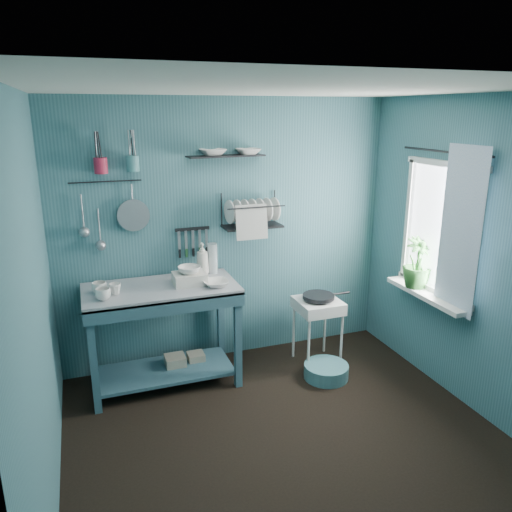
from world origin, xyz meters
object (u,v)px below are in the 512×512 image
object	(u,v)px
utensil_cup_magenta	(101,166)
mug_mid	(115,289)
utensil_cup_teal	(133,163)
storage_tin_small	(196,363)
mug_left	(103,294)
wash_tub	(190,279)
floor_basin	(326,371)
frying_pan	(318,296)
potted_plant	(418,263)
work_counter	(164,336)
dish_rack	(252,210)
water_bottle	(213,258)
hotplate_stand	(317,331)
colander	(133,215)
mug_right	(99,288)
storage_tin_large	(175,367)
soap_bottle	(202,259)

from	to	relation	value
utensil_cup_magenta	mug_mid	bearing A→B (deg)	-87.62
utensil_cup_teal	storage_tin_small	xyz separation A→B (m)	(0.44, -0.20, -1.84)
mug_left	wash_tub	world-z (taller)	wash_tub
floor_basin	frying_pan	bearing A→B (deg)	80.43
utensil_cup_teal	potted_plant	xyz separation A→B (m)	(2.36, -0.81, -0.88)
floor_basin	work_counter	bearing A→B (deg)	163.66
mug_left	mug_mid	world-z (taller)	mug_left
mug_mid	wash_tub	distance (m)	0.63
wash_tub	potted_plant	bearing A→B (deg)	-14.44
dish_rack	water_bottle	bearing A→B (deg)	-174.40
hotplate_stand	dish_rack	xyz separation A→B (m)	(-0.54, 0.34, 1.16)
utensil_cup_magenta	storage_tin_small	size ratio (longest dim) A/B	0.65
mug_left	colander	distance (m)	0.78
mug_right	potted_plant	bearing A→B (deg)	-10.97
mug_left	water_bottle	world-z (taller)	water_bottle
water_bottle	storage_tin_large	world-z (taller)	water_bottle
dish_rack	hotplate_stand	bearing A→B (deg)	-27.74
wash_tub	floor_basin	distance (m)	1.52
soap_bottle	dish_rack	xyz separation A→B (m)	(0.49, 0.03, 0.41)
mug_mid	potted_plant	xyz separation A→B (m)	(2.60, -0.47, 0.09)
colander	storage_tin_small	distance (m)	1.49
mug_left	mug_mid	bearing A→B (deg)	45.00
utensil_cup_magenta	storage_tin_large	xyz separation A→B (m)	(0.49, -0.23, -1.83)
water_bottle	utensil_cup_teal	size ratio (longest dim) A/B	2.15
wash_tub	colander	distance (m)	0.74
water_bottle	colander	bearing A→B (deg)	172.28
floor_basin	utensil_cup_magenta	bearing A→B (deg)	158.93
soap_bottle	potted_plant	distance (m)	1.94
work_counter	frying_pan	xyz separation A→B (m)	(1.46, -0.10, 0.22)
utensil_cup_teal	mug_right	bearing A→B (deg)	-142.32
soap_bottle	storage_tin_large	size ratio (longest dim) A/B	1.36
utensil_cup_magenta	colander	size ratio (longest dim) A/B	0.46
frying_pan	wash_tub	bearing A→B (deg)	176.01
mug_right	water_bottle	world-z (taller)	water_bottle
work_counter	wash_tub	distance (m)	0.57
soap_bottle	wash_tub	bearing A→B (deg)	-127.69
wash_tub	potted_plant	xyz separation A→B (m)	(1.97, -0.51, 0.09)
mug_left	hotplate_stand	distance (m)	2.05
work_counter	soap_bottle	distance (m)	0.77
mug_mid	hotplate_stand	distance (m)	1.95
mug_mid	soap_bottle	distance (m)	0.85
frying_pan	dish_rack	xyz separation A→B (m)	(-0.54, 0.34, 0.80)
mug_mid	utensil_cup_teal	size ratio (longest dim) A/B	0.77
soap_bottle	colander	bearing A→B (deg)	169.02
soap_bottle	frying_pan	size ratio (longest dim) A/B	1.00
water_bottle	frying_pan	bearing A→B (deg)	-19.05
colander	potted_plant	distance (m)	2.56
colander	mug_left	bearing A→B (deg)	-124.53
soap_bottle	storage_tin_small	distance (m)	0.99
mug_right	hotplate_stand	size ratio (longest dim) A/B	0.19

